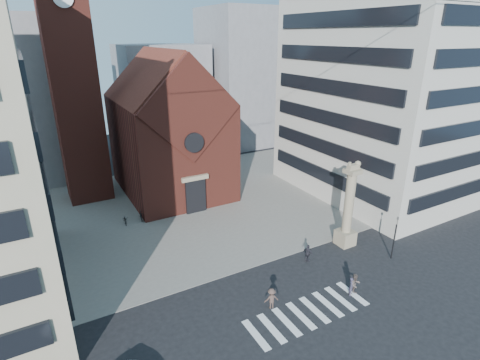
% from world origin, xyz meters
% --- Properties ---
extents(ground, '(120.00, 120.00, 0.00)m').
position_xyz_m(ground, '(0.00, 0.00, 0.00)').
color(ground, black).
rests_on(ground, ground).
extents(piazza, '(46.00, 30.00, 0.05)m').
position_xyz_m(piazza, '(0.00, 19.00, 0.03)').
color(piazza, gray).
rests_on(piazza, ground).
extents(zebra_crossing, '(10.20, 3.20, 0.01)m').
position_xyz_m(zebra_crossing, '(0.55, -3.00, 0.01)').
color(zebra_crossing, white).
rests_on(zebra_crossing, ground).
extents(church, '(12.00, 16.65, 18.00)m').
position_xyz_m(church, '(0.00, 25.04, 7.98)').
color(church, maroon).
rests_on(church, ground).
extents(campanile, '(5.50, 5.50, 31.20)m').
position_xyz_m(campanile, '(-10.00, 28.00, 15.74)').
color(campanile, maroon).
rests_on(campanile, ground).
extents(building_right, '(18.00, 22.00, 32.00)m').
position_xyz_m(building_right, '(24.00, 12.00, 16.00)').
color(building_right, '#B2ACA1').
rests_on(building_right, ground).
extents(bg_block_mid, '(14.00, 12.00, 18.00)m').
position_xyz_m(bg_block_mid, '(6.00, 45.00, 9.00)').
color(bg_block_mid, gray).
rests_on(bg_block_mid, ground).
extents(bg_block_right, '(16.00, 14.00, 24.00)m').
position_xyz_m(bg_block_right, '(22.00, 42.00, 12.00)').
color(bg_block_right, gray).
rests_on(bg_block_right, ground).
extents(lion_column, '(1.63, 1.60, 8.68)m').
position_xyz_m(lion_column, '(10.01, 3.00, 3.46)').
color(lion_column, gray).
rests_on(lion_column, ground).
extents(traffic_light, '(0.13, 0.16, 4.30)m').
position_xyz_m(traffic_light, '(12.00, -1.00, 2.29)').
color(traffic_light, black).
rests_on(traffic_light, ground).
extents(pedestrian_0, '(0.69, 0.64, 1.59)m').
position_xyz_m(pedestrian_0, '(4.87, -3.02, 0.79)').
color(pedestrian_0, '#343144').
rests_on(pedestrian_0, ground).
extents(pedestrian_1, '(0.96, 0.78, 1.86)m').
position_xyz_m(pedestrian_1, '(5.17, -3.08, 0.93)').
color(pedestrian_1, '#534742').
rests_on(pedestrian_1, ground).
extents(pedestrian_2, '(0.75, 1.09, 1.72)m').
position_xyz_m(pedestrian_2, '(4.83, 2.38, 0.86)').
color(pedestrian_2, '#292830').
rests_on(pedestrian_2, ground).
extents(pedestrian_3, '(1.23, 0.89, 1.72)m').
position_xyz_m(pedestrian_3, '(-1.54, -1.20, 0.86)').
color(pedestrian_3, '#47352F').
rests_on(pedestrian_3, ground).
extents(scooter_0, '(0.82, 1.79, 0.91)m').
position_xyz_m(scooter_0, '(-7.96, 17.95, 0.50)').
color(scooter_0, black).
rests_on(scooter_0, piazza).
extents(scooter_1, '(0.68, 1.72, 1.01)m').
position_xyz_m(scooter_1, '(-6.21, 17.95, 0.55)').
color(scooter_1, black).
rests_on(scooter_1, piazza).
extents(scooter_2, '(0.82, 1.79, 0.91)m').
position_xyz_m(scooter_2, '(-4.46, 17.95, 0.50)').
color(scooter_2, black).
rests_on(scooter_2, piazza).
extents(scooter_3, '(0.68, 1.72, 1.01)m').
position_xyz_m(scooter_3, '(-2.71, 17.95, 0.55)').
color(scooter_3, black).
rests_on(scooter_3, piazza).
extents(scooter_4, '(0.82, 1.79, 0.91)m').
position_xyz_m(scooter_4, '(-0.96, 17.95, 0.50)').
color(scooter_4, black).
rests_on(scooter_4, piazza).
extents(scooter_5, '(0.68, 1.72, 1.01)m').
position_xyz_m(scooter_5, '(0.79, 17.95, 0.55)').
color(scooter_5, black).
rests_on(scooter_5, piazza).
extents(scooter_6, '(0.82, 1.79, 0.91)m').
position_xyz_m(scooter_6, '(2.54, 17.95, 0.50)').
color(scooter_6, black).
rests_on(scooter_6, piazza).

